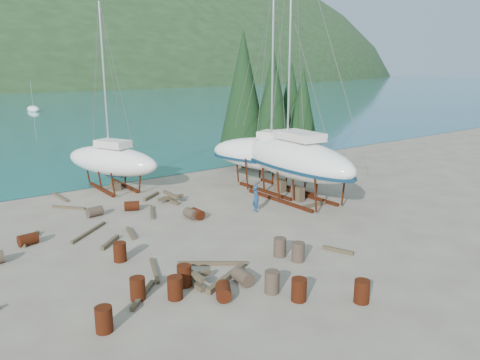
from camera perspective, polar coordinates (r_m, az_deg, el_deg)
ground at (r=23.42m, az=-0.13°, el=-7.69°), size 600.00×600.00×0.00m
far_house_right at (r=211.93m, az=-25.83°, el=10.86°), size 6.60×5.60×5.60m
cypress_near_right at (r=39.10m, az=3.99°, el=9.64°), size 3.60×3.60×10.00m
cypress_mid_right at (r=38.73m, az=7.63°, el=8.22°), size 3.06×3.06×8.50m
cypress_back_left at (r=39.65m, az=0.41°, el=10.99°), size 4.14×4.14×11.50m
cypress_far_right at (r=41.89m, az=6.21°, el=9.06°), size 3.24×3.24×9.00m
moored_boat_mid at (r=100.46m, az=-23.90°, el=7.90°), size 2.00×5.00×6.05m
large_sailboat_near at (r=30.45m, az=6.49°, el=2.72°), size 4.21×11.23×17.30m
large_sailboat_far at (r=32.65m, az=4.41°, el=3.13°), size 6.73×10.25×15.74m
small_sailboat_shore at (r=34.20m, az=-15.36°, el=2.34°), size 5.49×8.29×12.72m
worker at (r=28.15m, az=1.95°, el=-2.26°), size 0.53×0.67×1.61m
drum_0 at (r=16.66m, az=-16.26°, el=-16.00°), size 0.58×0.58×0.88m
drum_1 at (r=19.21m, az=0.37°, el=-11.75°), size 0.64×0.92×0.58m
drum_2 at (r=25.30m, az=-24.44°, el=-6.62°), size 0.94×0.68×0.58m
drum_3 at (r=18.03m, az=7.20°, el=-13.12°), size 0.58×0.58×0.88m
drum_4 at (r=29.18m, az=-13.05°, el=-3.09°), size 1.05×0.91×0.58m
drum_5 at (r=21.81m, az=4.88°, el=-8.16°), size 0.58×0.58×0.88m
drum_6 at (r=27.05m, az=-5.27°, el=-4.12°), size 0.60×0.89×0.58m
drum_7 at (r=18.33m, az=14.63°, el=-13.01°), size 0.58×0.58×0.88m
drum_8 at (r=21.89m, az=-14.43°, el=-8.48°), size 0.58×0.58×0.88m
drum_9 at (r=28.63m, az=-17.29°, el=-3.69°), size 0.93×0.66×0.58m
drum_10 at (r=19.10m, az=-6.81°, el=-11.51°), size 0.58×0.58×0.88m
drum_11 at (r=27.10m, az=-6.00°, el=-4.11°), size 0.60×0.89×0.58m
drum_12 at (r=18.11m, az=-2.04°, el=-13.42°), size 0.96×1.05×0.58m
drum_13 at (r=18.38m, az=-12.37°, el=-12.80°), size 0.58×0.58×0.88m
drum_14 at (r=18.19m, az=-7.92°, el=-12.90°), size 0.58×0.58×0.88m
drum_16 at (r=18.51m, az=3.92°, el=-12.29°), size 0.58×0.58×0.88m
drum_17 at (r=21.37m, az=7.10°, el=-8.69°), size 0.58×0.58×0.88m
timber_0 at (r=33.39m, az=-21.08°, el=-1.93°), size 0.27×2.68×0.14m
timber_1 at (r=29.60m, az=8.94°, el=-3.05°), size 1.93×0.24×0.19m
timber_2 at (r=25.93m, az=-24.14°, el=-6.57°), size 1.24×1.78×0.19m
timber_3 at (r=20.64m, az=-10.39°, el=-10.76°), size 1.00×2.36×0.15m
timber_4 at (r=25.15m, az=-13.19°, el=-6.32°), size 0.56×1.68×0.17m
timber_5 at (r=20.98m, az=-3.40°, el=-10.11°), size 2.57×1.99×0.16m
timber_6 at (r=31.74m, az=-10.78°, el=-1.98°), size 1.65×1.26×0.19m
timber_7 at (r=22.79m, az=11.83°, el=-8.38°), size 0.69×1.49×0.17m
timber_8 at (r=24.11m, az=-15.57°, el=-7.33°), size 1.40×1.32×0.19m
timber_9 at (r=30.70m, az=-20.16°, el=-3.17°), size 1.57×1.78×0.15m
timber_10 at (r=28.42m, az=-10.70°, el=-3.86°), size 1.19×2.29×0.16m
timber_12 at (r=18.66m, az=-11.76°, el=-13.56°), size 1.73×1.69×0.17m
timber_15 at (r=25.91m, az=-17.95°, el=-6.07°), size 2.56×2.16×0.15m
timber_16 at (r=19.52m, az=-1.69°, el=-11.88°), size 2.63×1.36×0.23m
timber_pile_fore at (r=19.27m, az=-6.01°, el=-11.70°), size 1.80×1.80×0.60m
timber_pile_aft at (r=30.49m, az=-8.45°, el=-2.13°), size 1.80×1.80×0.60m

